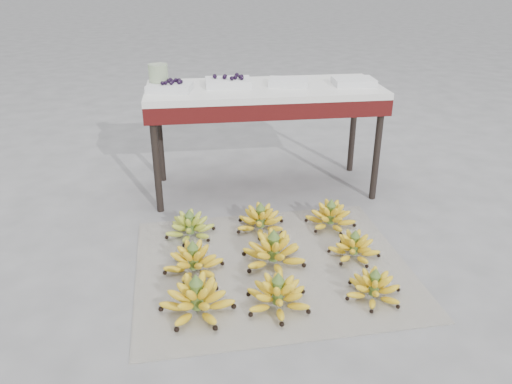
{
  "coord_description": "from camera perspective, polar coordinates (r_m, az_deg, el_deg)",
  "views": [
    {
      "loc": [
        -0.4,
        -1.86,
        1.3
      ],
      "look_at": [
        -0.11,
        0.31,
        0.28
      ],
      "focal_mm": 35.0,
      "sensor_mm": 36.0,
      "label": 1
    }
  ],
  "objects": [
    {
      "name": "bunch_front_left",
      "position": [
        2.05,
        -6.76,
        -12.08
      ],
      "size": [
        0.37,
        0.37,
        0.18
      ],
      "rotation": [
        0.0,
        0.0,
        -0.29
      ],
      "color": "yellow",
      "rests_on": "newspaper_mat"
    },
    {
      "name": "bunch_back_center",
      "position": [
        2.62,
        0.53,
        -3.24
      ],
      "size": [
        0.3,
        0.3,
        0.16
      ],
      "rotation": [
        0.0,
        0.0,
        0.17
      ],
      "color": "yellow",
      "rests_on": "newspaper_mat"
    },
    {
      "name": "bunch_front_right",
      "position": [
        2.18,
        13.32,
        -10.59
      ],
      "size": [
        0.26,
        0.26,
        0.15
      ],
      "rotation": [
        0.0,
        0.0,
        0.11
      ],
      "color": "yellow",
      "rests_on": "newspaper_mat"
    },
    {
      "name": "tray_far_left",
      "position": [
        2.85,
        -9.8,
        11.77
      ],
      "size": [
        0.27,
        0.21,
        0.06
      ],
      "color": "silver",
      "rests_on": "vendor_table"
    },
    {
      "name": "ground",
      "position": [
        2.31,
        3.72,
        -9.39
      ],
      "size": [
        60.0,
        60.0,
        0.0
      ],
      "primitive_type": "plane",
      "color": "slate",
      "rests_on": "ground"
    },
    {
      "name": "tray_far_right",
      "position": [
        3.01,
        11.09,
        12.3
      ],
      "size": [
        0.24,
        0.18,
        0.04
      ],
      "color": "silver",
      "rests_on": "vendor_table"
    },
    {
      "name": "bunch_back_left",
      "position": [
        2.59,
        -7.54,
        -3.96
      ],
      "size": [
        0.28,
        0.28,
        0.16
      ],
      "rotation": [
        0.0,
        0.0,
        0.12
      ],
      "color": "#9AB939",
      "rests_on": "newspaper_mat"
    },
    {
      "name": "tray_right",
      "position": [
        2.95,
        3.75,
        12.44
      ],
      "size": [
        0.26,
        0.21,
        0.04
      ],
      "color": "silver",
      "rests_on": "vendor_table"
    },
    {
      "name": "bunch_mid_left",
      "position": [
        2.3,
        -7.15,
        -7.84
      ],
      "size": [
        0.32,
        0.32,
        0.17
      ],
      "rotation": [
        0.0,
        0.0,
        -0.22
      ],
      "color": "yellow",
      "rests_on": "newspaper_mat"
    },
    {
      "name": "bunch_back_right",
      "position": [
        2.69,
        8.51,
        -2.81
      ],
      "size": [
        0.34,
        0.34,
        0.16
      ],
      "rotation": [
        0.0,
        0.0,
        -0.38
      ],
      "color": "yellow",
      "rests_on": "newspaper_mat"
    },
    {
      "name": "tray_left",
      "position": [
        2.93,
        -3.18,
        12.45
      ],
      "size": [
        0.26,
        0.19,
        0.07
      ],
      "color": "silver",
      "rests_on": "vendor_table"
    },
    {
      "name": "bunch_mid_right",
      "position": [
        2.44,
        11.15,
        -6.23
      ],
      "size": [
        0.31,
        0.31,
        0.15
      ],
      "rotation": [
        0.0,
        0.0,
        -0.39
      ],
      "color": "yellow",
      "rests_on": "newspaper_mat"
    },
    {
      "name": "glass_jar",
      "position": [
        2.9,
        -11.08,
        12.82
      ],
      "size": [
        0.11,
        0.11,
        0.14
      ],
      "primitive_type": "cylinder",
      "rotation": [
        0.0,
        0.0,
        0.03
      ],
      "color": "#D9F2C0",
      "rests_on": "vendor_table"
    },
    {
      "name": "vendor_table",
      "position": [
        2.94,
        0.93,
        10.59
      ],
      "size": [
        1.35,
        0.54,
        0.65
      ],
      "color": "black",
      "rests_on": "ground"
    },
    {
      "name": "bunch_mid_center",
      "position": [
        2.34,
        2.01,
        -6.85
      ],
      "size": [
        0.39,
        0.39,
        0.18
      ],
      "rotation": [
        0.0,
        0.0,
        0.37
      ],
      "color": "yellow",
      "rests_on": "newspaper_mat"
    },
    {
      "name": "newspaper_mat",
      "position": [
        2.36,
        1.85,
        -8.44
      ],
      "size": [
        1.29,
        1.1,
        0.01
      ],
      "primitive_type": "cube",
      "rotation": [
        0.0,
        0.0,
        0.04
      ],
      "color": "silver",
      "rests_on": "ground"
    },
    {
      "name": "bunch_front_center",
      "position": [
        2.07,
        2.51,
        -11.69
      ],
      "size": [
        0.28,
        0.28,
        0.17
      ],
      "rotation": [
        0.0,
        0.0,
        0.03
      ],
      "color": "yellow",
      "rests_on": "newspaper_mat"
    }
  ]
}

